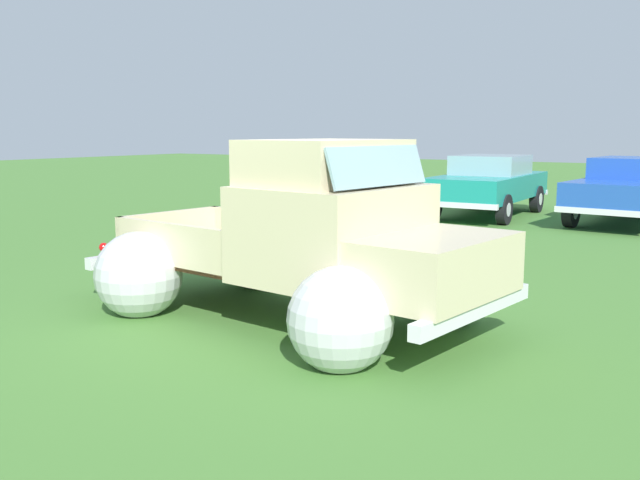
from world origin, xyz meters
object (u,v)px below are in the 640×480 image
Objects in this scene: show_car_0 at (488,183)px; spectator_0 at (341,172)px; show_car_1 at (633,188)px; vintage_pickup_truck at (313,253)px.

spectator_0 is at bearing -88.48° from show_car_0.
show_car_1 is at bearing -145.38° from spectator_0.
spectator_0 is at bearing -80.93° from show_car_1.
vintage_pickup_truck is at bearing -3.18° from show_car_1.
show_car_0 is 3.14m from show_car_1.
show_car_1 is (3.12, 0.34, 0.00)m from show_car_0.
show_car_1 is at bearing 94.64° from show_car_0.
vintage_pickup_truck is 1.08× the size of show_car_1.
show_car_1 is 7.07m from spectator_0.
spectator_0 is (-3.92, -0.22, 0.15)m from show_car_0.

